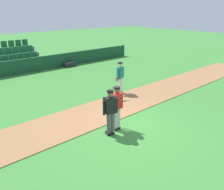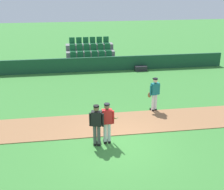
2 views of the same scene
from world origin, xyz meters
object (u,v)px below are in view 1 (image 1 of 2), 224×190
Objects in this scene: batter_red_jersey at (117,107)px; umpire_home_plate at (110,110)px; equipment_bag at (70,65)px; runner_teal_jersey at (120,77)px.

batter_red_jersey and umpire_home_plate have the same top height.
umpire_home_plate reaches higher than equipment_bag.
runner_teal_jersey is at bearing -98.83° from equipment_bag.
umpire_home_plate is (-0.43, -0.11, 0.03)m from batter_red_jersey.
umpire_home_plate is at bearing -113.14° from equipment_bag.
equipment_bag is at bearing 81.17° from runner_teal_jersey.
umpire_home_plate is 1.00× the size of runner_teal_jersey.
batter_red_jersey is 10.84m from equipment_bag.
umpire_home_plate is 1.96× the size of equipment_bag.
umpire_home_plate and runner_teal_jersey have the same top height.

